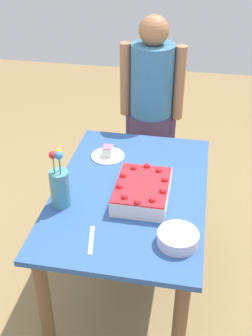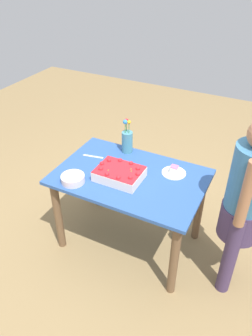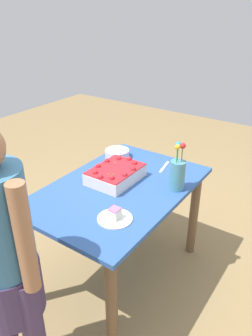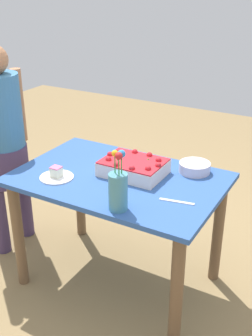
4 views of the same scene
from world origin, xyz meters
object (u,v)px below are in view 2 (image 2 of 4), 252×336
at_px(person_standing, 246,200).
at_px(cake_knife, 93,156).
at_px(serving_plate_with_slice, 174,172).
at_px(fruit_bowl, 73,179).
at_px(flower_vase, 127,140).
at_px(sheet_cake, 119,174).

bearing_deg(person_standing, cake_knife, -4.16).
xyz_separation_m(serving_plate_with_slice, cake_knife, (-0.74, -0.09, -0.02)).
bearing_deg(serving_plate_with_slice, fruit_bowl, -144.85).
xyz_separation_m(flower_vase, person_standing, (1.12, -0.32, -0.04)).
height_order(serving_plate_with_slice, person_standing, person_standing).
bearing_deg(person_standing, flower_vase, -15.92).
relative_size(sheet_cake, flower_vase, 1.13).
height_order(sheet_cake, cake_knife, sheet_cake).
bearing_deg(serving_plate_with_slice, person_standing, -16.91).
xyz_separation_m(cake_knife, person_standing, (1.35, -0.10, 0.07)).
relative_size(sheet_cake, serving_plate_with_slice, 1.83).
relative_size(serving_plate_with_slice, fruit_bowl, 1.06).
relative_size(serving_plate_with_slice, cake_knife, 1.06).
bearing_deg(fruit_bowl, serving_plate_with_slice, 35.15).
bearing_deg(serving_plate_with_slice, cake_knife, -173.37).
distance_m(flower_vase, person_standing, 1.16).
bearing_deg(sheet_cake, cake_knife, 153.39).
relative_size(cake_knife, flower_vase, 0.58).
bearing_deg(fruit_bowl, sheet_cake, 34.44).
distance_m(sheet_cake, serving_plate_with_slice, 0.46).
xyz_separation_m(sheet_cake, fruit_bowl, (-0.31, -0.21, -0.02)).
xyz_separation_m(sheet_cake, cake_knife, (-0.37, 0.18, -0.05)).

